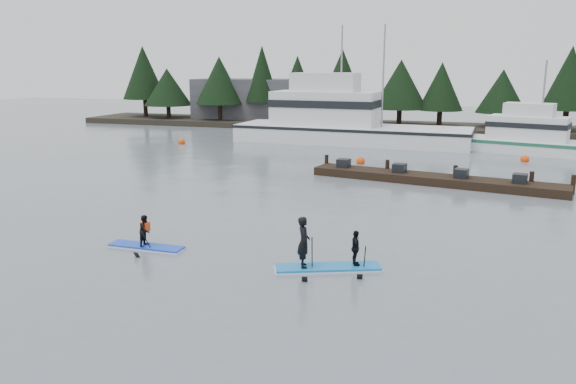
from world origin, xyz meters
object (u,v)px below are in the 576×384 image
(paddleboard_solo, at_px, (146,237))
(paddleboard_duo, at_px, (324,252))
(fishing_boat_large, at_px, (344,133))
(fishing_boat_medium, at_px, (542,147))
(floating_dock, at_px, (434,179))

(paddleboard_solo, xyz_separation_m, paddleboard_duo, (6.73, -0.15, 0.17))
(fishing_boat_large, height_order, fishing_boat_medium, fishing_boat_large)
(fishing_boat_medium, bearing_deg, floating_dock, -102.44)
(paddleboard_duo, bearing_deg, floating_dock, 58.39)
(fishing_boat_medium, distance_m, floating_dock, 15.52)
(fishing_boat_medium, xyz_separation_m, paddleboard_solo, (-16.27, -28.85, -0.11))
(paddleboard_duo, bearing_deg, fishing_boat_medium, 49.51)
(fishing_boat_large, bearing_deg, paddleboard_duo, -76.18)
(paddleboard_solo, relative_size, paddleboard_duo, 0.82)
(fishing_boat_medium, relative_size, paddleboard_solo, 4.58)
(fishing_boat_large, bearing_deg, paddleboard_solo, -88.61)
(fishing_boat_large, distance_m, floating_dock, 17.70)
(fishing_boat_large, xyz_separation_m, floating_dock, (8.52, -15.50, -0.62))
(fishing_boat_large, bearing_deg, floating_dock, -58.49)
(paddleboard_solo, bearing_deg, paddleboard_duo, -1.14)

